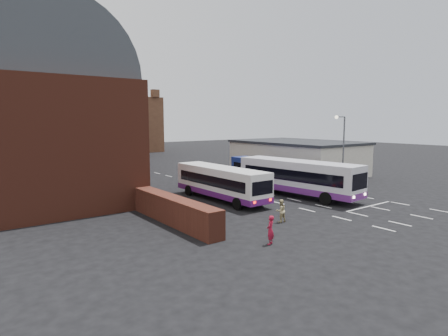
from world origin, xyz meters
TOP-DOWN VIEW (x-y plane):
  - ground at (0.00, 0.00)m, footprint 180.00×180.00m
  - railway_station at (-15.50, 21.00)m, footprint 12.00×28.00m
  - forecourt_wall at (-10.20, 2.00)m, footprint 1.20×10.00m
  - cream_building at (15.00, 14.00)m, footprint 10.40×16.40m
  - brick_terrace at (-6.00, 46.00)m, footprint 22.00×10.00m
  - castle_keep at (6.00, 66.00)m, footprint 22.00×22.00m
  - bus_white_outbound at (-3.17, 6.21)m, footprint 2.74×10.61m
  - bus_white_inbound at (3.50, 3.35)m, footprint 4.02×12.23m
  - bus_blue at (6.00, 10.43)m, footprint 2.70×9.77m
  - bus_red_double at (-1.23, 33.80)m, footprint 3.46×10.98m
  - street_lamp at (8.34, 2.20)m, footprint 1.51×0.33m
  - pedestrian_red at (-7.99, -5.04)m, footprint 0.72×0.63m
  - pedestrian_beige at (-4.18, -2.08)m, footprint 0.84×0.69m

SIDE VIEW (x-z plane):
  - ground at x=0.00m, z-range 0.00..0.00m
  - pedestrian_beige at x=-4.18m, z-range 0.00..1.58m
  - pedestrian_red at x=-7.99m, z-range 0.00..1.65m
  - forecourt_wall at x=-10.20m, z-range 0.00..1.80m
  - bus_blue at x=6.00m, z-range 0.24..2.89m
  - bus_white_outbound at x=-3.17m, z-range 0.26..3.15m
  - bus_white_inbound at x=3.50m, z-range 0.30..3.57m
  - cream_building at x=15.00m, z-range 0.03..4.28m
  - bus_red_double at x=-1.23m, z-range 0.14..4.46m
  - street_lamp at x=8.34m, z-range 0.76..8.16m
  - brick_terrace at x=-6.00m, z-range 0.00..11.00m
  - castle_keep at x=6.00m, z-range 0.00..12.00m
  - railway_station at x=-15.50m, z-range -0.36..15.64m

